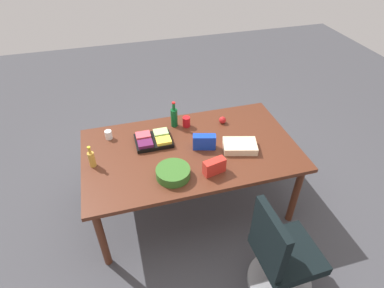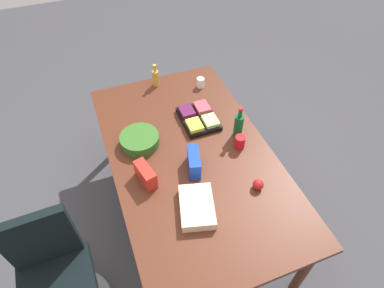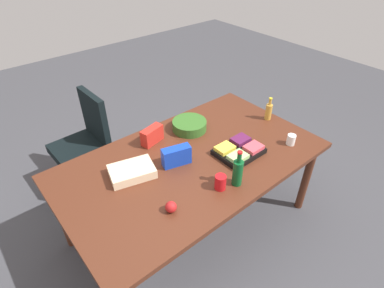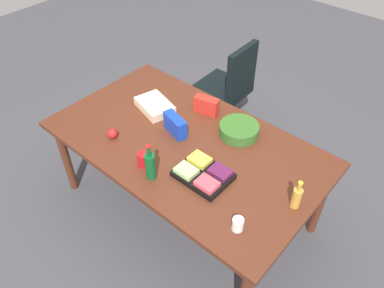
% 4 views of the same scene
% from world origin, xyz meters
% --- Properties ---
extents(ground_plane, '(10.00, 10.00, 0.00)m').
position_xyz_m(ground_plane, '(0.00, 0.00, 0.00)').
color(ground_plane, '#424248').
extents(conference_table, '(2.07, 1.20, 0.78)m').
position_xyz_m(conference_table, '(0.00, 0.00, 0.71)').
color(conference_table, '#512617').
rests_on(conference_table, ground).
extents(office_chair, '(0.56, 0.56, 1.00)m').
position_xyz_m(office_chair, '(-0.45, 1.13, 0.39)').
color(office_chair, gray).
rests_on(office_chair, ground).
extents(red_solo_cup, '(0.09, 0.09, 0.11)m').
position_xyz_m(red_solo_cup, '(-0.06, -0.38, 0.84)').
color(red_solo_cup, red).
rests_on(red_solo_cup, conference_table).
extents(salad_bowl, '(0.34, 0.34, 0.09)m').
position_xyz_m(salad_bowl, '(0.25, 0.33, 0.82)').
color(salad_bowl, '#336423').
rests_on(salad_bowl, conference_table).
extents(paper_cup, '(0.08, 0.08, 0.09)m').
position_xyz_m(paper_cup, '(0.75, -0.38, 0.83)').
color(paper_cup, white).
rests_on(paper_cup, conference_table).
extents(sheet_cake, '(0.37, 0.30, 0.07)m').
position_xyz_m(sheet_cake, '(-0.46, 0.13, 0.82)').
color(sheet_cake, beige).
rests_on(sheet_cake, conference_table).
extents(dressing_bottle, '(0.06, 0.06, 0.22)m').
position_xyz_m(dressing_bottle, '(0.92, -0.00, 0.86)').
color(dressing_bottle, gold).
rests_on(dressing_bottle, conference_table).
extents(fruit_platter, '(0.36, 0.28, 0.07)m').
position_xyz_m(fruit_platter, '(0.33, -0.19, 0.81)').
color(fruit_platter, black).
rests_on(fruit_platter, conference_table).
extents(wine_bottle, '(0.09, 0.09, 0.29)m').
position_xyz_m(wine_bottle, '(0.06, -0.42, 0.89)').
color(wine_bottle, '#0E5124').
rests_on(wine_bottle, conference_table).
extents(chip_bag_red, '(0.21, 0.12, 0.14)m').
position_xyz_m(chip_bag_red, '(-0.11, 0.38, 0.85)').
color(chip_bag_red, red).
rests_on(chip_bag_red, conference_table).
extents(chip_bag_blue, '(0.23, 0.14, 0.15)m').
position_xyz_m(chip_bag_blue, '(-0.13, 0.03, 0.86)').
color(chip_bag_blue, '#143BBD').
rests_on(chip_bag_blue, conference_table).
extents(apple_red, '(0.08, 0.08, 0.08)m').
position_xyz_m(apple_red, '(-0.45, -0.33, 0.82)').
color(apple_red, red).
rests_on(apple_red, conference_table).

